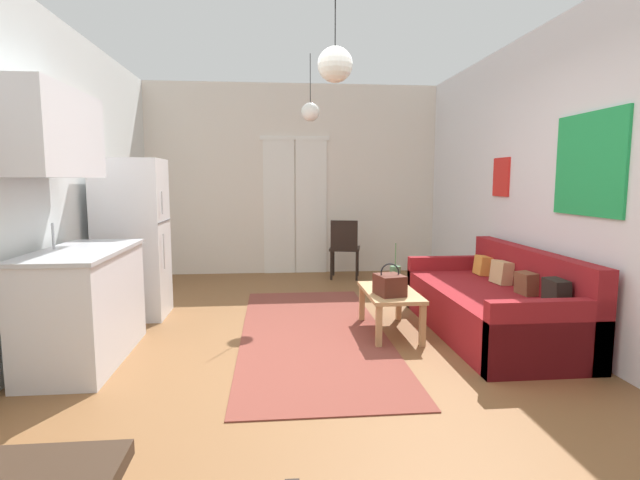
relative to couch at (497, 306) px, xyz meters
name	(u,v)px	position (x,y,z in m)	size (l,w,h in m)	color
ground_plane	(315,370)	(-1.72, -0.59, -0.31)	(4.92, 8.18, 0.10)	brown
wall_back	(294,181)	(-1.72, 3.25, 1.14)	(4.52, 0.13, 2.82)	silver
wall_right	(597,180)	(0.49, -0.59, 1.15)	(0.12, 7.78, 2.82)	silver
area_rug	(313,333)	(-1.68, 0.16, -0.25)	(1.31, 3.26, 0.01)	brown
couch	(497,306)	(0.00, 0.00, 0.00)	(0.93, 2.10, 0.79)	maroon
coffee_table	(390,297)	(-0.97, 0.14, 0.08)	(0.46, 0.88, 0.40)	tan
bamboo_vase	(395,277)	(-0.89, 0.25, 0.24)	(0.10, 0.10, 0.43)	#47704C
handbag	(390,285)	(-1.01, -0.03, 0.23)	(0.27, 0.30, 0.29)	#512319
refrigerator	(132,239)	(-3.48, 0.93, 0.55)	(0.68, 0.59, 1.63)	white
kitchen_counter	(77,261)	(-3.55, -0.33, 0.54)	(0.61, 1.31, 2.09)	silver
accent_chair	(345,246)	(-1.03, 2.64, 0.22)	(0.49, 0.48, 0.85)	black
pendant_lamp_near	(335,64)	(-1.63, -0.98, 1.89)	(0.23, 0.23, 0.79)	black
pendant_lamp_far	(310,112)	(-1.60, 1.49, 1.92)	(0.21, 0.21, 0.75)	black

